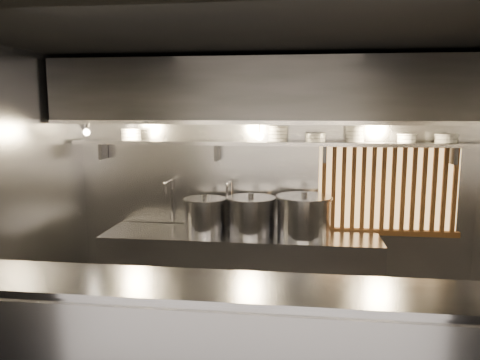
% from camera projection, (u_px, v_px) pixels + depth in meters
% --- Properties ---
extents(ceiling, '(4.50, 4.50, 0.00)m').
position_uv_depth(ceiling, '(259.00, 38.00, 3.68)').
color(ceiling, black).
rests_on(ceiling, wall_back).
extents(wall_back, '(4.50, 0.00, 4.50)m').
position_uv_depth(wall_back, '(270.00, 184.00, 5.36)').
color(wall_back, gray).
rests_on(wall_back, floor).
extents(wall_left, '(0.00, 3.00, 3.00)m').
position_uv_depth(wall_left, '(8.00, 205.00, 4.18)').
color(wall_left, gray).
rests_on(wall_left, floor).
extents(cooking_bench, '(3.00, 0.70, 0.90)m').
position_uv_depth(cooking_bench, '(240.00, 273.00, 5.18)').
color(cooking_bench, '#A2A2A7').
rests_on(cooking_bench, floor).
extents(bowl_shelf, '(4.40, 0.34, 0.04)m').
position_uv_depth(bowl_shelf, '(270.00, 143.00, 5.11)').
color(bowl_shelf, '#A2A2A7').
rests_on(bowl_shelf, wall_back).
extents(exhaust_hood, '(4.40, 0.81, 0.65)m').
position_uv_depth(exhaust_hood, '(269.00, 92.00, 4.81)').
color(exhaust_hood, '#2D2D30').
rests_on(exhaust_hood, ceiling).
extents(wood_screen, '(1.56, 0.09, 1.04)m').
position_uv_depth(wood_screen, '(388.00, 189.00, 5.15)').
color(wood_screen, '#F0B96C').
rests_on(wood_screen, wall_back).
extents(faucet_left, '(0.04, 0.30, 0.50)m').
position_uv_depth(faucet_left, '(170.00, 192.00, 5.39)').
color(faucet_left, silver).
rests_on(faucet_left, wall_back).
extents(faucet_right, '(0.04, 0.30, 0.50)m').
position_uv_depth(faucet_right, '(230.00, 193.00, 5.30)').
color(faucet_right, silver).
rests_on(faucet_right, wall_back).
extents(heat_lamp, '(0.25, 0.35, 0.20)m').
position_uv_depth(heat_lamp, '(85.00, 127.00, 4.86)').
color(heat_lamp, '#A2A2A7').
rests_on(heat_lamp, exhaust_hood).
extents(pendant_bulb, '(0.09, 0.09, 0.19)m').
position_uv_depth(pendant_bulb, '(260.00, 136.00, 4.99)').
color(pendant_bulb, '#2D2D30').
rests_on(pendant_bulb, exhaust_hood).
extents(stock_pot_left, '(0.58, 0.58, 0.42)m').
position_uv_depth(stock_pot_left, '(205.00, 215.00, 5.17)').
color(stock_pot_left, '#A2A2A7').
rests_on(stock_pot_left, cooking_bench).
extents(stock_pot_mid, '(0.69, 0.69, 0.44)m').
position_uv_depth(stock_pot_mid, '(251.00, 215.00, 5.11)').
color(stock_pot_mid, '#A2A2A7').
rests_on(stock_pot_mid, cooking_bench).
extents(stock_pot_right, '(0.61, 0.61, 0.48)m').
position_uv_depth(stock_pot_right, '(304.00, 216.00, 4.99)').
color(stock_pot_right, '#A2A2A7').
rests_on(stock_pot_right, cooking_bench).
extents(bowl_stack_0, '(0.24, 0.24, 0.13)m').
position_uv_depth(bowl_stack_0, '(131.00, 134.00, 5.30)').
color(bowl_stack_0, silver).
rests_on(bowl_stack_0, bowl_shelf).
extents(bowl_stack_1, '(0.23, 0.23, 0.17)m').
position_uv_depth(bowl_stack_1, '(278.00, 134.00, 5.08)').
color(bowl_stack_1, silver).
rests_on(bowl_stack_1, bowl_shelf).
extents(bowl_stack_2, '(0.23, 0.23, 0.09)m').
position_uv_depth(bowl_stack_2, '(315.00, 137.00, 5.04)').
color(bowl_stack_2, silver).
rests_on(bowl_stack_2, bowl_shelf).
extents(bowl_stack_3, '(0.21, 0.21, 0.17)m').
position_uv_depth(bowl_stack_3, '(355.00, 134.00, 4.98)').
color(bowl_stack_3, silver).
rests_on(bowl_stack_3, bowl_shelf).
extents(bowl_stack_4, '(0.20, 0.20, 0.09)m').
position_uv_depth(bowl_stack_4, '(407.00, 138.00, 4.92)').
color(bowl_stack_4, silver).
rests_on(bowl_stack_4, bowl_shelf).
extents(bowl_stack_5, '(0.24, 0.24, 0.09)m').
position_uv_depth(bowl_stack_5, '(446.00, 138.00, 4.86)').
color(bowl_stack_5, silver).
rests_on(bowl_stack_5, bowl_shelf).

